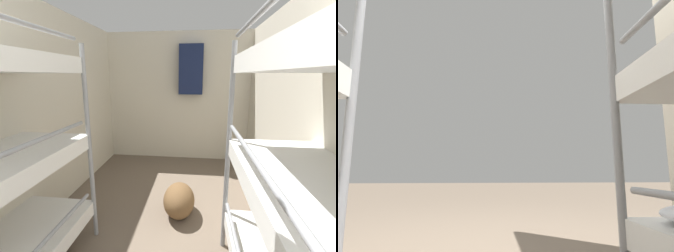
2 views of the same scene
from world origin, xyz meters
The scene contains 0 objects.
Camera 2 is at (-0.01, 1.85, 0.62)m, focal length 28.00 mm.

